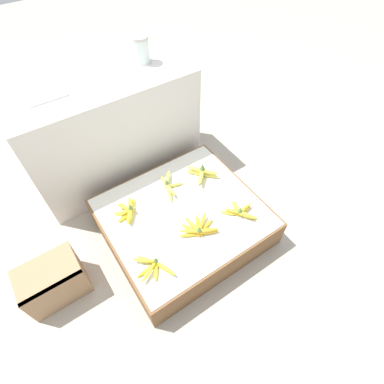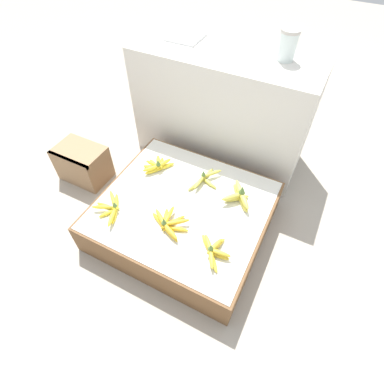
% 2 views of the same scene
% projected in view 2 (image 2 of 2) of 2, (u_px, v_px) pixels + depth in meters
% --- Properties ---
extents(ground_plane, '(10.00, 10.00, 0.00)m').
position_uv_depth(ground_plane, '(184.00, 226.00, 1.91)').
color(ground_plane, '#A89E8E').
extents(display_platform, '(0.97, 0.88, 0.22)m').
position_uv_depth(display_platform, '(184.00, 216.00, 1.83)').
color(display_platform, brown).
rests_on(display_platform, ground_plane).
extents(back_vendor_table, '(1.19, 0.47, 0.79)m').
position_uv_depth(back_vendor_table, '(222.00, 108.00, 2.09)').
color(back_vendor_table, beige).
rests_on(back_vendor_table, ground_plane).
extents(wooden_crate, '(0.33, 0.23, 0.26)m').
position_uv_depth(wooden_crate, '(83.00, 163.00, 2.11)').
color(wooden_crate, '#997551').
rests_on(wooden_crate, ground_plane).
extents(banana_bunch_front_left, '(0.19, 0.23, 0.08)m').
position_uv_depth(banana_bunch_front_left, '(111.00, 208.00, 1.70)').
color(banana_bunch_front_left, yellow).
rests_on(banana_bunch_front_left, display_platform).
extents(banana_bunch_front_midleft, '(0.24, 0.19, 0.09)m').
position_uv_depth(banana_bunch_front_midleft, '(168.00, 223.00, 1.63)').
color(banana_bunch_front_midleft, gold).
rests_on(banana_bunch_front_midleft, display_platform).
extents(banana_bunch_front_midright, '(0.20, 0.21, 0.09)m').
position_uv_depth(banana_bunch_front_midright, '(213.00, 251.00, 1.51)').
color(banana_bunch_front_midright, gold).
rests_on(banana_bunch_front_midright, display_platform).
extents(banana_bunch_middle_left, '(0.18, 0.20, 0.09)m').
position_uv_depth(banana_bunch_middle_left, '(157.00, 165.00, 1.92)').
color(banana_bunch_middle_left, yellow).
rests_on(banana_bunch_middle_left, display_platform).
extents(banana_bunch_middle_midleft, '(0.16, 0.24, 0.08)m').
position_uv_depth(banana_bunch_middle_midleft, '(204.00, 179.00, 1.84)').
color(banana_bunch_middle_midleft, gold).
rests_on(banana_bunch_middle_midleft, display_platform).
extents(banana_bunch_middle_midright, '(0.18, 0.20, 0.11)m').
position_uv_depth(banana_bunch_middle_midright, '(239.00, 196.00, 1.74)').
color(banana_bunch_middle_midright, '#DBCC4C').
rests_on(banana_bunch_middle_midright, display_platform).
extents(glass_jar, '(0.11, 0.11, 0.17)m').
position_uv_depth(glass_jar, '(288.00, 45.00, 1.66)').
color(glass_jar, silver).
rests_on(glass_jar, back_vendor_table).
extents(foam_tray_white, '(0.21, 0.21, 0.02)m').
position_uv_depth(foam_tray_white, '(185.00, 36.00, 1.92)').
color(foam_tray_white, white).
rests_on(foam_tray_white, back_vendor_table).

